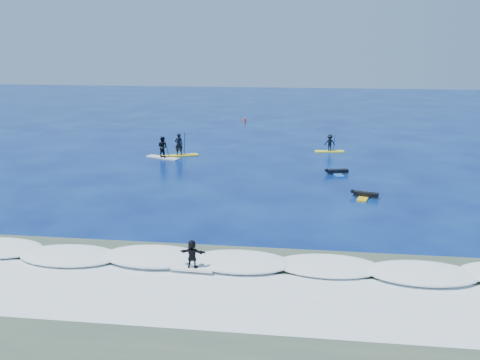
# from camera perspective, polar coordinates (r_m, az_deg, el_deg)

# --- Properties ---
(ground) EXTENTS (160.00, 160.00, 0.00)m
(ground) POSITION_cam_1_polar(r_m,az_deg,el_deg) (33.82, 0.38, -2.31)
(ground) COLOR #030F4A
(ground) RESTS_ON ground
(shallow_water) EXTENTS (90.00, 13.00, 0.01)m
(shallow_water) POSITION_cam_1_polar(r_m,az_deg,el_deg) (21.03, -4.44, -13.58)
(shallow_water) COLOR #354838
(shallow_water) RESTS_ON ground
(breaking_wave) EXTENTS (40.00, 6.00, 0.30)m
(breaking_wave) POSITION_cam_1_polar(r_m,az_deg,el_deg) (24.55, -2.52, -9.19)
(breaking_wave) COLOR white
(breaking_wave) RESTS_ON ground
(whitewater) EXTENTS (34.00, 5.00, 0.02)m
(whitewater) POSITION_cam_1_polar(r_m,az_deg,el_deg) (21.89, -3.90, -12.37)
(whitewater) COLOR silver
(whitewater) RESTS_ON ground
(sup_paddler_left) EXTENTS (3.38, 2.10, 2.33)m
(sup_paddler_left) POSITION_cam_1_polar(r_m,az_deg,el_deg) (46.92, -6.53, 3.42)
(sup_paddler_left) COLOR gold
(sup_paddler_left) RESTS_ON ground
(sup_paddler_center) EXTENTS (3.17, 1.91, 2.18)m
(sup_paddler_center) POSITION_cam_1_polar(r_m,az_deg,el_deg) (46.27, -8.26, 3.31)
(sup_paddler_center) COLOR silver
(sup_paddler_center) RESTS_ON ground
(sup_paddler_right) EXTENTS (2.69, 1.05, 1.84)m
(sup_paddler_right) POSITION_cam_1_polar(r_m,az_deg,el_deg) (49.03, 9.54, 3.80)
(sup_paddler_right) COLOR #FEFF1B
(sup_paddler_right) RESTS_ON ground
(prone_paddler_near) EXTENTS (1.80, 2.35, 0.48)m
(prone_paddler_near) POSITION_cam_1_polar(r_m,az_deg,el_deg) (35.57, 13.13, -1.56)
(prone_paddler_near) COLOR gold
(prone_paddler_near) RESTS_ON ground
(prone_paddler_far) EXTENTS (1.82, 2.38, 0.48)m
(prone_paddler_far) POSITION_cam_1_polar(r_m,az_deg,el_deg) (41.20, 10.25, 0.85)
(prone_paddler_far) COLOR blue
(prone_paddler_far) RESTS_ON ground
(wave_surfer) EXTENTS (1.91, 0.60, 1.37)m
(wave_surfer) POSITION_cam_1_polar(r_m,az_deg,el_deg) (23.70, -5.12, -8.09)
(wave_surfer) COLOR white
(wave_surfer) RESTS_ON breaking_wave
(marker_buoy) EXTENTS (0.30, 0.30, 0.71)m
(marker_buoy) POSITION_cam_1_polar(r_m,az_deg,el_deg) (65.49, 0.50, 6.42)
(marker_buoy) COLOR #EA4814
(marker_buoy) RESTS_ON ground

